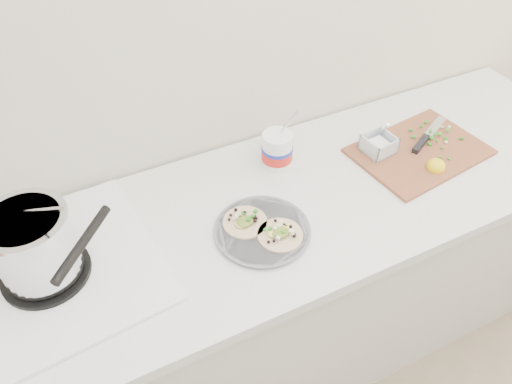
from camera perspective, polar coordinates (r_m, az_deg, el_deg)
name	(u,v)px	position (r m, az deg, el deg)	size (l,w,h in m)	color
counter	(259,295)	(1.82, 0.36, -11.73)	(2.44, 0.66, 0.90)	silver
stove	(39,256)	(1.35, -23.59, -6.70)	(0.60, 0.56, 0.26)	silver
taco_plate	(262,228)	(1.40, 0.73, -4.19)	(0.27, 0.27, 0.04)	slate
tub	(278,148)	(1.58, 2.54, 5.09)	(0.10, 0.10, 0.22)	white
cutboard	(417,148)	(1.74, 17.88, 4.83)	(0.46, 0.35, 0.07)	brown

